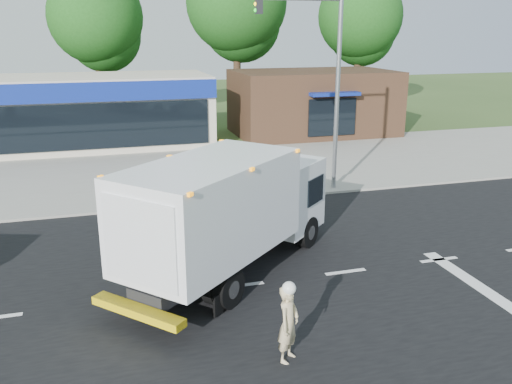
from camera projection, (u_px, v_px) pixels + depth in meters
ground at (345, 272)px, 15.13m from camera, size 120.00×120.00×0.00m
road_asphalt at (345, 272)px, 15.12m from camera, size 60.00×14.00×0.02m
sidewalk at (261, 190)px, 22.65m from camera, size 60.00×2.40×0.12m
parking_apron at (229, 160)px, 28.00m from camera, size 60.00×9.00×0.02m
lane_markings at (415, 287)px, 14.24m from camera, size 55.20×7.00×0.01m
ems_box_truck at (228, 207)px, 14.48m from camera, size 7.21×6.91×3.39m
emergency_worker at (288, 322)px, 10.89m from camera, size 0.70×0.71×1.76m
retail_strip_mall at (49, 113)px, 30.48m from camera, size 18.00×6.20×4.00m
brown_storefront at (313, 102)px, 34.79m from camera, size 10.00×6.70×4.00m
traffic_signal_pole at (323, 71)px, 21.32m from camera, size 3.51×0.25×8.00m
background_trees at (170, 16)px, 38.67m from camera, size 36.77×7.39×12.10m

